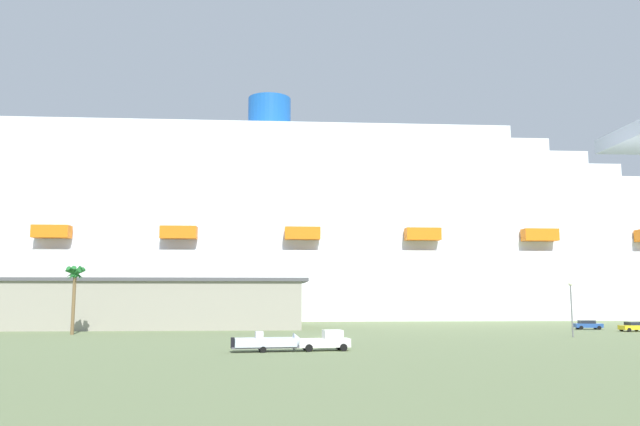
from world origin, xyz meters
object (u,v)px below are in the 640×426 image
street_lamp (571,301)px  pickup_truck (326,341)px  palm_tree (75,278)px  parked_car_blue_suv (588,325)px  cruise_ship (396,244)px  small_boat_on_trailer (272,343)px  parked_car_yellow_taxi (633,326)px

street_lamp → pickup_truck: bearing=-152.3°
palm_tree → parked_car_blue_suv: 85.52m
palm_tree → parked_car_blue_suv: palm_tree is taller
cruise_ship → palm_tree: bearing=-136.0°
pickup_truck → palm_tree: palm_tree is taller
palm_tree → pickup_truck: bearing=-39.9°
street_lamp → parked_car_blue_suv: 23.19m
street_lamp → parked_car_blue_suv: street_lamp is taller
pickup_truck → street_lamp: size_ratio=0.75×
cruise_ship → pickup_truck: 94.11m
cruise_ship → small_boat_on_trailer: 96.53m
small_boat_on_trailer → palm_tree: 43.99m
palm_tree → parked_car_blue_suv: bearing=5.7°
parked_car_blue_suv → small_boat_on_trailer: bearing=-144.1°
pickup_truck → cruise_ship: bearing=74.4°
parked_car_yellow_taxi → parked_car_blue_suv: bearing=123.4°
small_boat_on_trailer → parked_car_yellow_taxi: small_boat_on_trailer is taller
parked_car_blue_suv → cruise_ship: bearing=115.3°
pickup_truck → small_boat_on_trailer: bearing=-172.3°
parked_car_yellow_taxi → street_lamp: bearing=-141.8°
palm_tree → parked_car_blue_suv: size_ratio=2.17×
pickup_truck → parked_car_blue_suv: size_ratio=1.22×
small_boat_on_trailer → cruise_ship: bearing=71.2°
parked_car_blue_suv → street_lamp: bearing=-121.8°
pickup_truck → parked_car_yellow_taxi: size_ratio=1.30×
palm_tree → parked_car_yellow_taxi: size_ratio=2.32×
cruise_ship → street_lamp: size_ratio=35.70×
street_lamp → parked_car_blue_suv: bearing=58.2°
small_boat_on_trailer → street_lamp: size_ratio=1.15×
palm_tree → small_boat_on_trailer: bearing=-45.6°
palm_tree → parked_car_yellow_taxi: palm_tree is taller
pickup_truck → street_lamp: 41.63m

